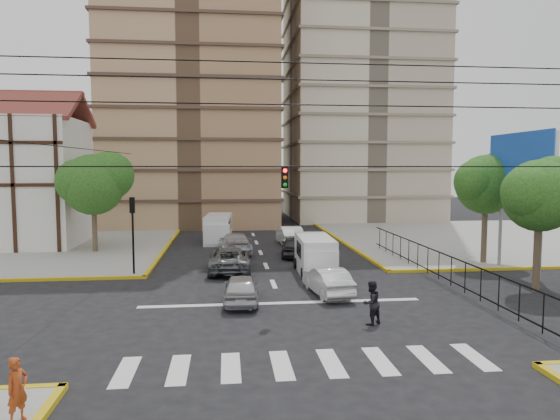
{
  "coord_description": "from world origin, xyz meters",
  "views": [
    {
      "loc": [
        -2.51,
        -21.17,
        6.22
      ],
      "look_at": [
        0.33,
        4.82,
        4.0
      ],
      "focal_mm": 32.0,
      "sensor_mm": 36.0,
      "label": 1
    }
  ],
  "objects": [
    {
      "name": "sidewalk_nw",
      "position": [
        -20.0,
        20.0,
        0.07
      ],
      "size": [
        26.0,
        26.0,
        0.15
      ],
      "primitive_type": "cube",
      "color": "gray",
      "rests_on": "ground"
    },
    {
      "name": "tower_beige",
      "position": [
        14.0,
        40.0,
        24.0
      ],
      "size": [
        17.0,
        16.0,
        48.0
      ],
      "primitive_type": "cube",
      "color": "tan",
      "rests_on": "ground"
    },
    {
      "name": "stop_line",
      "position": [
        0.0,
        1.2,
        0.01
      ],
      "size": [
        13.0,
        0.4,
        0.01
      ],
      "primitive_type": "cube",
      "color": "silver",
      "rests_on": "ground"
    },
    {
      "name": "tree_park_a",
      "position": [
        13.08,
        2.01,
        5.01
      ],
      "size": [
        4.41,
        3.6,
        6.83
      ],
      "color": "#473828",
      "rests_on": "ground"
    },
    {
      "name": "car_white_front_right",
      "position": [
        2.42,
        2.51,
        0.68
      ],
      "size": [
        1.95,
        4.27,
        1.36
      ],
      "primitive_type": "imported",
      "rotation": [
        0.0,
        0.0,
        3.27
      ],
      "color": "white",
      "rests_on": "ground"
    },
    {
      "name": "traffic_light_hanging",
      "position": [
        0.0,
        -2.04,
        5.9
      ],
      "size": [
        18.0,
        9.12,
        0.92
      ],
      "color": "black",
      "rests_on": "ground"
    },
    {
      "name": "car_silver_rear_left",
      "position": [
        -1.88,
        14.8,
        0.76
      ],
      "size": [
        2.51,
        5.38,
        1.52
      ],
      "primitive_type": "imported",
      "rotation": [
        0.0,
        0.0,
        3.22
      ],
      "color": "silver",
      "rests_on": "ground"
    },
    {
      "name": "traffic_light_nw",
      "position": [
        -7.8,
        7.8,
        3.11
      ],
      "size": [
        0.28,
        0.22,
        4.4
      ],
      "color": "black",
      "rests_on": "ground"
    },
    {
      "name": "van_right_lane",
      "position": [
        2.68,
        7.17,
        1.06
      ],
      "size": [
        2.05,
        4.88,
        2.18
      ],
      "rotation": [
        0.0,
        0.0,
        -0.03
      ],
      "color": "silver",
      "rests_on": "ground"
    },
    {
      "name": "car_grey_mid_left",
      "position": [
        -2.32,
        8.59,
        0.74
      ],
      "size": [
        2.53,
        5.35,
        1.48
      ],
      "primitive_type": "imported",
      "rotation": [
        0.0,
        0.0,
        3.13
      ],
      "color": "slate",
      "rests_on": "ground"
    },
    {
      "name": "billboard",
      "position": [
        14.45,
        6.0,
        6.0
      ],
      "size": [
        0.36,
        6.2,
        8.1
      ],
      "color": "slate",
      "rests_on": "ground"
    },
    {
      "name": "tree_tudor",
      "position": [
        -11.9,
        16.01,
        5.22
      ],
      "size": [
        5.39,
        4.4,
        7.43
      ],
      "color": "#473828",
      "rests_on": "ground"
    },
    {
      "name": "sidewalk_ne",
      "position": [
        20.0,
        20.0,
        0.07
      ],
      "size": [
        26.0,
        26.0,
        0.15
      ],
      "primitive_type": "cube",
      "color": "gray",
      "rests_on": "ground"
    },
    {
      "name": "car_silver_front_left",
      "position": [
        -1.84,
        1.46,
        0.67
      ],
      "size": [
        1.74,
        4.02,
        1.35
      ],
      "primitive_type": "imported",
      "rotation": [
        0.0,
        0.0,
        3.1
      ],
      "color": "#B5B4B9",
      "rests_on": "ground"
    },
    {
      "name": "park_fence",
      "position": [
        9.0,
        4.5,
        0.0
      ],
      "size": [
        0.1,
        22.5,
        1.66
      ],
      "primitive_type": null,
      "color": "black",
      "rests_on": "ground"
    },
    {
      "name": "pedestrian_crosswalk",
      "position": [
        3.2,
        -2.28,
        0.87
      ],
      "size": [
        1.07,
        1.0,
        1.75
      ],
      "primitive_type": "imported",
      "rotation": [
        0.0,
        0.0,
        3.67
      ],
      "color": "black",
      "rests_on": "ground"
    },
    {
      "name": "crosswalk_stripes",
      "position": [
        0.0,
        -6.0,
        0.01
      ],
      "size": [
        12.0,
        2.4,
        0.01
      ],
      "primitive_type": "cube",
      "color": "silver",
      "rests_on": "ground"
    },
    {
      "name": "tudor_building",
      "position": [
        -19.0,
        20.0,
        5.25
      ],
      "size": [
        10.8,
        8.05,
        12.23
      ],
      "color": "silver",
      "rests_on": "ground"
    },
    {
      "name": "car_white_rear_right",
      "position": [
        2.59,
        18.43,
        0.77
      ],
      "size": [
        1.88,
        4.76,
        1.54
      ],
      "primitive_type": "imported",
      "rotation": [
        0.0,
        0.0,
        3.19
      ],
      "color": "white",
      "rests_on": "ground"
    },
    {
      "name": "tree_park_c",
      "position": [
        14.09,
        9.01,
        5.34
      ],
      "size": [
        4.65,
        3.8,
        7.25
      ],
      "color": "#473828",
      "rests_on": "ground"
    },
    {
      "name": "van_left_lane",
      "position": [
        -3.15,
        20.14,
        1.12
      ],
      "size": [
        2.34,
        5.22,
        2.3
      ],
      "rotation": [
        0.0,
        0.0,
        -0.07
      ],
      "color": "silver",
      "rests_on": "ground"
    },
    {
      "name": "ground",
      "position": [
        0.0,
        0.0,
        0.0
      ],
      "size": [
        160.0,
        160.0,
        0.0
      ],
      "primitive_type": "plane",
      "color": "black",
      "rests_on": "ground"
    },
    {
      "name": "pedestrian_sw_corner",
      "position": [
        -7.5,
        -9.08,
        0.94
      ],
      "size": [
        0.6,
        0.69,
        1.58
      ],
      "primitive_type": "imported",
      "rotation": [
        0.0,
        0.0,
        1.08
      ],
      "color": "#AE441A",
      "rests_on": "sidewalk_sw"
    },
    {
      "name": "car_darkgrey_mid_right",
      "position": [
        2.22,
        13.17,
        0.72
      ],
      "size": [
        2.25,
        4.42,
        1.44
      ],
      "primitive_type": "imported",
      "rotation": [
        0.0,
        0.0,
        3.01
      ],
      "color": "#2A2A2C",
      "rests_on": "ground"
    },
    {
      "name": "tower_tan",
      "position": [
        -6.0,
        36.0,
        24.0
      ],
      "size": [
        18.0,
        16.0,
        48.0
      ],
      "primitive_type": "cube",
      "color": "#9D734E",
      "rests_on": "ground"
    }
  ]
}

